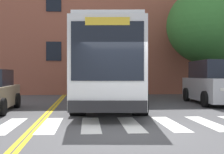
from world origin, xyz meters
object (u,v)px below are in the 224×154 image
city_bus (110,66)px  car_navy_behind_bus (85,83)px  car_silver_far_lane (214,83)px  street_tree_curbside_large (211,26)px

city_bus → car_navy_behind_bus: bearing=97.1°
car_silver_far_lane → car_navy_behind_bus: bearing=125.2°
car_silver_far_lane → car_navy_behind_bus: size_ratio=1.11×
car_navy_behind_bus → street_tree_curbside_large: size_ratio=0.62×
car_silver_far_lane → car_navy_behind_bus: 11.47m
city_bus → car_silver_far_lane: city_bus is taller
car_silver_far_lane → street_tree_curbside_large: bearing=69.4°
car_navy_behind_bus → street_tree_curbside_large: (8.29, -4.90, 3.94)m
street_tree_curbside_large → car_navy_behind_bus: bearing=149.4°
street_tree_curbside_large → city_bus: bearing=-146.0°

